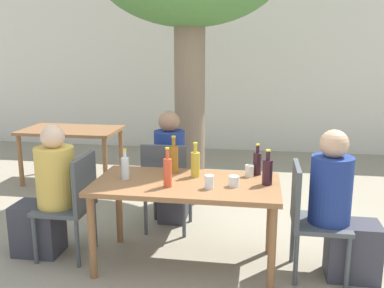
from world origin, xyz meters
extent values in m
plane|color=gray|center=(0.00, 0.00, 0.00)|extent=(30.00, 30.00, 0.00)
cube|color=silver|center=(0.00, 4.28, 1.40)|extent=(10.00, 0.08, 2.80)
cylinder|color=#7A6651|center=(-0.22, 1.55, 1.06)|extent=(0.35, 0.35, 2.12)
cube|color=brown|center=(0.00, 0.00, 0.71)|extent=(1.51, 0.78, 0.04)
cylinder|color=brown|center=(-0.69, -0.33, 0.34)|extent=(0.06, 0.06, 0.69)
cylinder|color=brown|center=(0.69, -0.33, 0.34)|extent=(0.06, 0.06, 0.69)
cylinder|color=brown|center=(-0.69, 0.33, 0.34)|extent=(0.06, 0.06, 0.69)
cylinder|color=brown|center=(0.69, 0.33, 0.34)|extent=(0.06, 0.06, 0.69)
cube|color=brown|center=(-1.92, 2.04, 0.71)|extent=(1.28, 0.76, 0.04)
cylinder|color=brown|center=(-2.51, 1.72, 0.34)|extent=(0.06, 0.06, 0.69)
cylinder|color=brown|center=(-1.34, 1.72, 0.34)|extent=(0.06, 0.06, 0.69)
cylinder|color=brown|center=(-2.51, 2.36, 0.34)|extent=(0.06, 0.06, 0.69)
cylinder|color=brown|center=(-1.34, 2.36, 0.34)|extent=(0.06, 0.06, 0.69)
cube|color=#474C51|center=(-1.07, 0.00, 0.44)|extent=(0.44, 0.44, 0.04)
cube|color=#474C51|center=(-0.87, 0.00, 0.69)|extent=(0.04, 0.44, 0.45)
cylinder|color=#474C51|center=(-1.26, 0.19, 0.21)|extent=(0.04, 0.04, 0.42)
cylinder|color=#474C51|center=(-1.26, -0.19, 0.21)|extent=(0.04, 0.04, 0.42)
cylinder|color=#474C51|center=(-0.88, 0.19, 0.21)|extent=(0.04, 0.04, 0.42)
cylinder|color=#474C51|center=(-0.88, -0.19, 0.21)|extent=(0.04, 0.04, 0.42)
cube|color=#474C51|center=(1.07, 0.00, 0.44)|extent=(0.44, 0.44, 0.04)
cube|color=#474C51|center=(0.87, 0.00, 0.69)|extent=(0.04, 0.44, 0.45)
cylinder|color=#474C51|center=(1.26, -0.19, 0.21)|extent=(0.04, 0.04, 0.42)
cylinder|color=#474C51|center=(1.26, 0.19, 0.21)|extent=(0.04, 0.04, 0.42)
cylinder|color=#474C51|center=(0.88, -0.19, 0.21)|extent=(0.04, 0.04, 0.42)
cylinder|color=#474C51|center=(0.88, 0.19, 0.21)|extent=(0.04, 0.04, 0.42)
cube|color=#474C51|center=(-0.30, 0.71, 0.44)|extent=(0.44, 0.44, 0.04)
cube|color=#474C51|center=(-0.30, 0.51, 0.69)|extent=(0.44, 0.04, 0.45)
cylinder|color=#474C51|center=(-0.11, 0.90, 0.21)|extent=(0.04, 0.04, 0.42)
cylinder|color=#474C51|center=(-0.49, 0.90, 0.21)|extent=(0.04, 0.04, 0.42)
cylinder|color=#474C51|center=(-0.11, 0.52, 0.21)|extent=(0.04, 0.04, 0.42)
cylinder|color=#474C51|center=(-0.49, 0.52, 0.21)|extent=(0.04, 0.04, 0.42)
cube|color=#383842|center=(-1.33, 0.00, 0.23)|extent=(0.40, 0.30, 0.46)
cylinder|color=gold|center=(-1.13, 0.00, 0.72)|extent=(0.33, 0.33, 0.52)
sphere|color=beige|center=(-1.13, 0.00, 1.07)|extent=(0.20, 0.20, 0.20)
cube|color=#383842|center=(1.33, 0.00, 0.23)|extent=(0.40, 0.29, 0.46)
cylinder|color=navy|center=(1.13, 0.00, 0.72)|extent=(0.32, 0.32, 0.53)
sphere|color=tan|center=(1.13, 0.00, 1.09)|extent=(0.22, 0.22, 0.22)
cube|color=#383842|center=(-0.30, 0.97, 0.23)|extent=(0.27, 0.40, 0.46)
cylinder|color=navy|center=(-0.30, 0.77, 0.73)|extent=(0.30, 0.30, 0.53)
sphere|color=#936B51|center=(-0.30, 0.77, 1.09)|extent=(0.21, 0.21, 0.21)
cylinder|color=#DB4C2D|center=(-0.12, -0.14, 0.84)|extent=(0.07, 0.07, 0.22)
cylinder|color=#DB4C2D|center=(-0.12, -0.14, 0.99)|extent=(0.03, 0.03, 0.08)
cylinder|color=gold|center=(-0.12, -0.14, 1.04)|extent=(0.03, 0.03, 0.01)
cylinder|color=gold|center=(0.05, 0.16, 0.83)|extent=(0.08, 0.08, 0.21)
cylinder|color=gold|center=(0.05, 0.16, 0.98)|extent=(0.03, 0.03, 0.07)
cylinder|color=gold|center=(0.05, 0.16, 1.02)|extent=(0.04, 0.04, 0.01)
cylinder|color=#331923|center=(0.65, 0.04, 0.83)|extent=(0.08, 0.08, 0.20)
cylinder|color=#331923|center=(0.65, 0.04, 0.97)|extent=(0.03, 0.03, 0.07)
cylinder|color=gold|center=(0.65, 0.04, 1.01)|extent=(0.04, 0.04, 0.01)
cylinder|color=silver|center=(-0.51, 0.01, 0.82)|extent=(0.07, 0.07, 0.18)
cylinder|color=silver|center=(-0.51, 0.01, 0.94)|extent=(0.03, 0.03, 0.06)
cylinder|color=gold|center=(-0.51, 0.01, 0.98)|extent=(0.03, 0.03, 0.01)
cylinder|color=#9E661E|center=(-0.15, 0.25, 0.85)|extent=(0.08, 0.08, 0.23)
cylinder|color=#9E661E|center=(-0.15, 0.25, 1.00)|extent=(0.03, 0.03, 0.08)
cylinder|color=gold|center=(-0.15, 0.25, 1.05)|extent=(0.04, 0.04, 0.01)
cylinder|color=#331923|center=(0.57, 0.30, 0.82)|extent=(0.07, 0.07, 0.19)
cylinder|color=#331923|center=(0.57, 0.30, 0.95)|extent=(0.03, 0.03, 0.07)
cylinder|color=gold|center=(0.57, 0.30, 0.99)|extent=(0.03, 0.03, 0.01)
cylinder|color=white|center=(0.20, -0.13, 0.78)|extent=(0.07, 0.07, 0.11)
cylinder|color=silver|center=(0.50, 0.24, 0.78)|extent=(0.07, 0.07, 0.10)
cylinder|color=white|center=(0.39, -0.05, 0.77)|extent=(0.08, 0.08, 0.08)
camera|label=1|loc=(0.57, -3.27, 1.80)|focal=40.00mm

